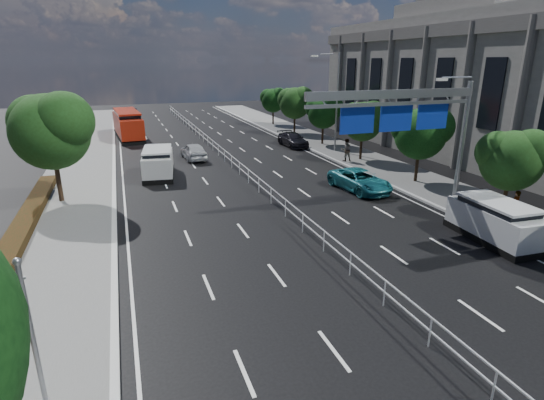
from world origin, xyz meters
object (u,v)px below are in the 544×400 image
overhead_gantry (409,112)px  near_car_dark (132,113)px  parked_car_dark (293,140)px  pedestrian_b (346,150)px  toilet_sign (5,319)px  near_car_silver (194,151)px  red_bus (128,124)px  white_minivan (158,163)px  parked_car_teal (360,180)px  silver_minivan (495,221)px  pedestrian_a (515,205)px

overhead_gantry → near_car_dark: (-13.15, 48.16, -4.86)m
parked_car_dark → pedestrian_b: pedestrian_b is taller
parked_car_dark → pedestrian_b: bearing=-82.1°
toilet_sign → near_car_silver: (8.61, 27.37, -2.22)m
toilet_sign → near_car_dark: toilet_sign is taller
red_bus → near_car_dark: size_ratio=2.27×
white_minivan → parked_car_teal: (12.29, -8.23, -0.35)m
white_minivan → red_bus: 18.38m
red_bus → silver_minivan: size_ratio=2.10×
overhead_gantry → parked_car_dark: size_ratio=2.20×
near_car_silver → near_car_dark: (-4.06, 30.84, 0.02)m
parked_car_dark → red_bus: bearing=142.8°
near_car_silver → silver_minivan: bearing=111.4°
red_bus → pedestrian_a: bearing=-65.6°
red_bus → pedestrian_b: (16.99, -19.02, -0.48)m
pedestrian_b → parked_car_dark: bearing=-72.5°
near_car_silver → red_bus: bearing=-73.3°
silver_minivan → near_car_silver: bearing=118.8°
toilet_sign → near_car_dark: (4.55, 58.21, -2.20)m
silver_minivan → pedestrian_a: (3.10, 1.65, -0.05)m
overhead_gantry → pedestrian_b: overhead_gantry is taller
white_minivan → near_car_silver: white_minivan is taller
red_bus → parked_car_teal: size_ratio=2.06×
parked_car_teal → pedestrian_b: pedestrian_b is taller
pedestrian_b → parked_car_teal: bearing=74.8°
toilet_sign → pedestrian_b: bearing=46.6°
red_bus → pedestrian_b: bearing=-52.6°
toilet_sign → white_minivan: 23.11m
toilet_sign → red_bus: 40.93m
overhead_gantry → near_car_silver: (-9.09, 17.31, -4.89)m
near_car_silver → pedestrian_b: pedestrian_b is taller
near_car_silver → silver_minivan: (10.65, -22.55, 0.25)m
white_minivan → near_car_silver: (3.44, 4.92, -0.32)m
near_car_silver → parked_car_dark: (10.46, 2.59, -0.05)m
overhead_gantry → white_minivan: 18.21m
silver_minivan → pedestrian_b: 16.97m
white_minivan → near_car_dark: size_ratio=1.13×
silver_minivan → parked_car_teal: size_ratio=0.98×
white_minivan → silver_minivan: white_minivan is taller
silver_minivan → parked_car_teal: silver_minivan is taller
pedestrian_a → silver_minivan: bearing=20.6°
overhead_gantry → parked_car_dark: overhead_gantry is taller
toilet_sign → silver_minivan: toilet_sign is taller
parked_car_dark → overhead_gantry: bearing=-96.3°
toilet_sign → silver_minivan: (19.25, 4.81, -1.97)m
parked_car_dark → silver_minivan: bearing=-91.9°
toilet_sign → parked_car_teal: size_ratio=0.87×
near_car_silver → silver_minivan: silver_minivan is taller
white_minivan → parked_car_dark: (13.90, 7.50, -0.37)m
parked_car_teal → pedestrian_a: bearing=-64.5°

